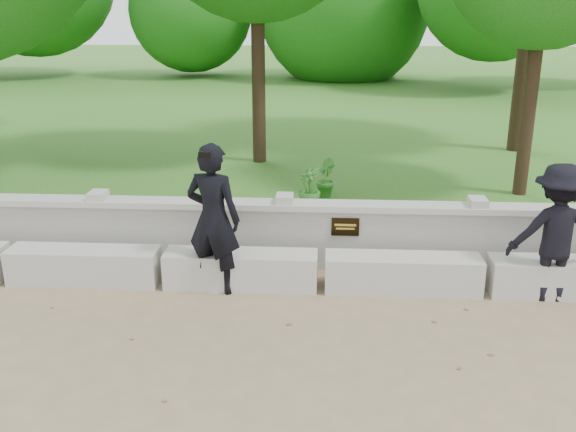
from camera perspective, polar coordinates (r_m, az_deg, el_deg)
name	(u,v)px	position (r m, az deg, el deg)	size (l,w,h in m)	color
ground	(318,371)	(6.40, 2.73, -13.56)	(80.00, 80.00, 0.00)	#917B59
lawn	(326,116)	(19.70, 3.38, 8.84)	(40.00, 22.00, 0.25)	#34631C
concrete_bench	(321,271)	(7.98, 2.97, -4.94)	(11.90, 0.45, 0.45)	beige
parapet_wall	(322,234)	(8.54, 3.05, -1.61)	(12.50, 0.35, 0.90)	#B5B2AB
man_main	(213,219)	(7.73, -6.65, -0.25)	(0.77, 0.71, 1.86)	black
visitor_mid	(555,233)	(8.13, 22.68, -1.39)	(1.08, 0.63, 1.66)	black
shrub_b	(325,179)	(10.74, 3.31, 3.31)	(0.38, 0.31, 0.69)	#2F6C24
shrub_d	(309,188)	(10.27, 1.89, 2.52)	(0.36, 0.33, 0.65)	#2F6C24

